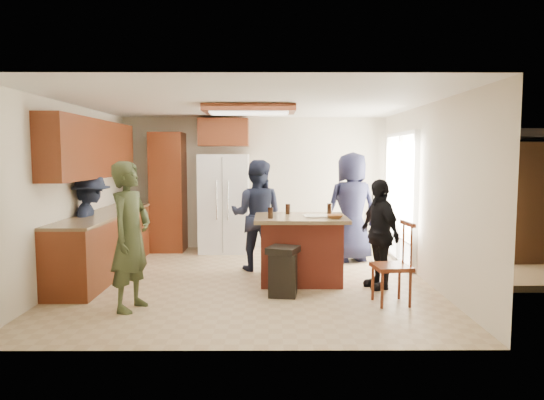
{
  "coord_description": "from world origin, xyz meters",
  "views": [
    {
      "loc": [
        0.29,
        -6.79,
        1.78
      ],
      "look_at": [
        0.32,
        0.05,
        1.15
      ],
      "focal_mm": 32.0,
      "sensor_mm": 36.0,
      "label": 1
    }
  ],
  "objects_px": {
    "person_front_left": "(130,236)",
    "person_side_right": "(379,234)",
    "trash_bin": "(283,271)",
    "person_counter": "(91,226)",
    "kitchen_island": "(300,248)",
    "person_behind_left": "(257,215)",
    "spindle_chair": "(393,267)",
    "person_behind_right": "(352,207)",
    "refrigerator": "(224,203)"
  },
  "relations": [
    {
      "from": "refrigerator",
      "to": "kitchen_island",
      "type": "bearing_deg",
      "value": -59.58
    },
    {
      "from": "person_front_left",
      "to": "spindle_chair",
      "type": "relative_size",
      "value": 1.73
    },
    {
      "from": "person_side_right",
      "to": "kitchen_island",
      "type": "distance_m",
      "value": 1.12
    },
    {
      "from": "person_front_left",
      "to": "trash_bin",
      "type": "distance_m",
      "value": 1.93
    },
    {
      "from": "person_front_left",
      "to": "refrigerator",
      "type": "height_order",
      "value": "refrigerator"
    },
    {
      "from": "person_behind_right",
      "to": "kitchen_island",
      "type": "relative_size",
      "value": 1.43
    },
    {
      "from": "person_side_right",
      "to": "spindle_chair",
      "type": "xyz_separation_m",
      "value": [
        0.01,
        -0.72,
        -0.28
      ]
    },
    {
      "from": "person_behind_left",
      "to": "refrigerator",
      "type": "distance_m",
      "value": 1.59
    },
    {
      "from": "person_side_right",
      "to": "trash_bin",
      "type": "height_order",
      "value": "person_side_right"
    },
    {
      "from": "person_side_right",
      "to": "person_behind_right",
      "type": "bearing_deg",
      "value": 165.67
    },
    {
      "from": "person_side_right",
      "to": "person_counter",
      "type": "relative_size",
      "value": 0.97
    },
    {
      "from": "person_counter",
      "to": "refrigerator",
      "type": "xyz_separation_m",
      "value": [
        1.75,
        1.95,
        0.14
      ]
    },
    {
      "from": "person_behind_left",
      "to": "person_side_right",
      "type": "xyz_separation_m",
      "value": [
        1.67,
        -1.03,
        -0.12
      ]
    },
    {
      "from": "kitchen_island",
      "to": "refrigerator",
      "type": "bearing_deg",
      "value": 120.42
    },
    {
      "from": "person_behind_right",
      "to": "refrigerator",
      "type": "relative_size",
      "value": 1.02
    },
    {
      "from": "person_behind_right",
      "to": "person_counter",
      "type": "bearing_deg",
      "value": -1.11
    },
    {
      "from": "person_behind_right",
      "to": "person_counter",
      "type": "relative_size",
      "value": 1.21
    },
    {
      "from": "person_front_left",
      "to": "person_side_right",
      "type": "bearing_deg",
      "value": -56.9
    },
    {
      "from": "refrigerator",
      "to": "kitchen_island",
      "type": "distance_m",
      "value": 2.55
    },
    {
      "from": "person_front_left",
      "to": "person_behind_left",
      "type": "distance_m",
      "value": 2.4
    },
    {
      "from": "person_behind_right",
      "to": "trash_bin",
      "type": "bearing_deg",
      "value": 42.57
    },
    {
      "from": "person_behind_left",
      "to": "kitchen_island",
      "type": "distance_m",
      "value": 1.02
    },
    {
      "from": "kitchen_island",
      "to": "person_front_left",
      "type": "bearing_deg",
      "value": -148.61
    },
    {
      "from": "person_front_left",
      "to": "refrigerator",
      "type": "bearing_deg",
      "value": 3.95
    },
    {
      "from": "person_behind_left",
      "to": "person_side_right",
      "type": "height_order",
      "value": "person_behind_left"
    },
    {
      "from": "person_front_left",
      "to": "person_counter",
      "type": "distance_m",
      "value": 1.76
    },
    {
      "from": "person_behind_left",
      "to": "person_counter",
      "type": "distance_m",
      "value": 2.44
    },
    {
      "from": "person_side_right",
      "to": "person_counter",
      "type": "distance_m",
      "value": 4.09
    },
    {
      "from": "person_front_left",
      "to": "person_side_right",
      "type": "height_order",
      "value": "person_front_left"
    },
    {
      "from": "person_behind_left",
      "to": "trash_bin",
      "type": "bearing_deg",
      "value": 114.16
    },
    {
      "from": "person_front_left",
      "to": "kitchen_island",
      "type": "relative_size",
      "value": 1.34
    },
    {
      "from": "refrigerator",
      "to": "kitchen_island",
      "type": "relative_size",
      "value": 1.41
    },
    {
      "from": "person_behind_left",
      "to": "person_counter",
      "type": "height_order",
      "value": "person_behind_left"
    },
    {
      "from": "person_behind_right",
      "to": "kitchen_island",
      "type": "xyz_separation_m",
      "value": [
        -0.94,
        -1.32,
        -0.44
      ]
    },
    {
      "from": "person_behind_left",
      "to": "person_front_left",
      "type": "bearing_deg",
      "value": 63.72
    },
    {
      "from": "person_behind_left",
      "to": "spindle_chair",
      "type": "distance_m",
      "value": 2.46
    },
    {
      "from": "refrigerator",
      "to": "spindle_chair",
      "type": "distance_m",
      "value": 3.99
    },
    {
      "from": "trash_bin",
      "to": "person_counter",
      "type": "bearing_deg",
      "value": 161.58
    },
    {
      "from": "kitchen_island",
      "to": "spindle_chair",
      "type": "relative_size",
      "value": 1.29
    },
    {
      "from": "person_front_left",
      "to": "person_behind_left",
      "type": "bearing_deg",
      "value": -19.16
    },
    {
      "from": "person_front_left",
      "to": "person_behind_right",
      "type": "relative_size",
      "value": 0.94
    },
    {
      "from": "person_counter",
      "to": "person_behind_right",
      "type": "bearing_deg",
      "value": -85.46
    },
    {
      "from": "refrigerator",
      "to": "trash_bin",
      "type": "bearing_deg",
      "value": -70.63
    },
    {
      "from": "person_behind_left",
      "to": "spindle_chair",
      "type": "xyz_separation_m",
      "value": [
        1.68,
        -1.75,
        -0.4
      ]
    },
    {
      "from": "spindle_chair",
      "to": "trash_bin",
      "type": "bearing_deg",
      "value": 165.26
    },
    {
      "from": "trash_bin",
      "to": "refrigerator",
      "type": "bearing_deg",
      "value": 109.37
    },
    {
      "from": "kitchen_island",
      "to": "person_behind_left",
      "type": "bearing_deg",
      "value": 131.91
    },
    {
      "from": "person_counter",
      "to": "trash_bin",
      "type": "height_order",
      "value": "person_counter"
    },
    {
      "from": "person_behind_left",
      "to": "person_side_right",
      "type": "bearing_deg",
      "value": 157.64
    },
    {
      "from": "person_behind_right",
      "to": "trash_bin",
      "type": "height_order",
      "value": "person_behind_right"
    }
  ]
}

